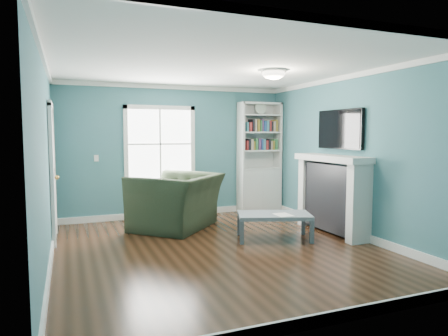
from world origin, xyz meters
name	(u,v)px	position (x,y,z in m)	size (l,w,h in m)	color
floor	(220,249)	(0.00, 0.00, 0.00)	(5.00, 5.00, 0.00)	black
room_walls	(220,139)	(0.00, 0.00, 1.58)	(5.00, 5.00, 5.00)	#387274
trim	(220,163)	(0.00, 0.00, 1.24)	(4.50, 5.00, 2.60)	white
window	(160,144)	(-0.30, 2.49, 1.45)	(1.40, 0.06, 1.50)	white
bookshelf	(259,168)	(1.77, 2.30, 0.92)	(0.90, 0.35, 2.31)	silver
fireplace	(332,195)	(2.08, 0.20, 0.64)	(0.44, 1.58, 1.30)	black
tv	(340,129)	(2.20, 0.20, 1.72)	(0.06, 1.10, 0.65)	black
door	(52,171)	(-2.22, 1.40, 1.07)	(0.12, 0.98, 2.17)	silver
ceiling_fixture	(274,73)	(0.90, 0.10, 2.55)	(0.38, 0.38, 0.15)	white
light_switch	(96,158)	(-1.50, 2.48, 1.20)	(0.08, 0.01, 0.12)	white
recliner	(177,192)	(-0.24, 1.48, 0.63)	(1.45, 0.94, 1.27)	black
coffee_table	(274,217)	(0.99, 0.20, 0.35)	(1.26, 0.95, 0.41)	#4C535B
paper_sheet	(283,215)	(1.06, 0.05, 0.41)	(0.23, 0.30, 0.00)	white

